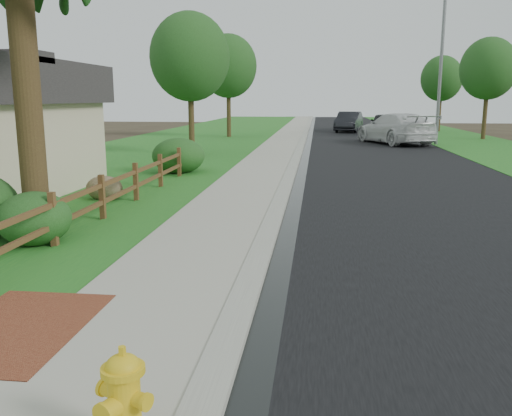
# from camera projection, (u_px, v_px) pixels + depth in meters

# --- Properties ---
(ground) EXTENTS (120.00, 120.00, 0.00)m
(ground) POSITION_uv_depth(u_px,v_px,m) (211.00, 312.00, 7.33)
(ground) COLOR #33261C
(road) EXTENTS (8.00, 90.00, 0.02)m
(road) POSITION_uv_depth(u_px,v_px,m) (360.00, 137.00, 40.91)
(road) COLOR black
(road) RESTS_ON ground
(curb) EXTENTS (0.40, 90.00, 0.12)m
(curb) POSITION_uv_depth(u_px,v_px,m) (305.00, 136.00, 41.36)
(curb) COLOR gray
(curb) RESTS_ON ground
(wet_gutter) EXTENTS (0.50, 90.00, 0.00)m
(wet_gutter) POSITION_uv_depth(u_px,v_px,m) (309.00, 136.00, 41.33)
(wet_gutter) COLOR black
(wet_gutter) RESTS_ON road
(sidewalk) EXTENTS (2.20, 90.00, 0.10)m
(sidewalk) POSITION_uv_depth(u_px,v_px,m) (288.00, 136.00, 41.50)
(sidewalk) COLOR #A9A793
(sidewalk) RESTS_ON ground
(grass_strip) EXTENTS (1.60, 90.00, 0.06)m
(grass_strip) POSITION_uv_depth(u_px,v_px,m) (263.00, 136.00, 41.72)
(grass_strip) COLOR #1B6120
(grass_strip) RESTS_ON ground
(lawn_near) EXTENTS (9.00, 90.00, 0.04)m
(lawn_near) POSITION_uv_depth(u_px,v_px,m) (197.00, 135.00, 42.29)
(lawn_near) COLOR #1B6120
(lawn_near) RESTS_ON ground
(verge_far) EXTENTS (6.00, 90.00, 0.04)m
(verge_far) POSITION_uv_depth(u_px,v_px,m) (454.00, 137.00, 40.14)
(verge_far) COLOR #1B6120
(verge_far) RESTS_ON ground
(brick_patch) EXTENTS (1.60, 2.40, 0.11)m
(brick_patch) POSITION_uv_depth(u_px,v_px,m) (17.00, 331.00, 6.58)
(brick_patch) COLOR brown
(brick_patch) RESTS_ON ground
(ranch_fence) EXTENTS (0.12, 16.92, 1.10)m
(ranch_fence) POSITION_uv_depth(u_px,v_px,m) (120.00, 187.00, 13.83)
(ranch_fence) COLOR #502E1A
(ranch_fence) RESTS_ON ground
(fire_hydrant) EXTENTS (0.54, 0.45, 0.83)m
(fire_hydrant) POSITION_uv_depth(u_px,v_px,m) (124.00, 399.00, 4.31)
(fire_hydrant) COLOR yellow
(fire_hydrant) RESTS_ON sidewalk
(white_suv) EXTENTS (4.91, 7.16, 1.93)m
(white_suv) POSITION_uv_depth(u_px,v_px,m) (395.00, 128.00, 34.25)
(white_suv) COLOR silver
(white_suv) RESTS_ON road
(dark_car_mid) EXTENTS (2.57, 5.24, 1.72)m
(dark_car_mid) POSITION_uv_depth(u_px,v_px,m) (383.00, 124.00, 43.09)
(dark_car_mid) COLOR black
(dark_car_mid) RESTS_ON road
(dark_car_far) EXTENTS (2.80, 5.46, 1.71)m
(dark_car_far) POSITION_uv_depth(u_px,v_px,m) (349.00, 122.00, 46.89)
(dark_car_far) COLOR black
(dark_car_far) RESTS_ON road
(streetlight) EXTENTS (2.31, 0.27, 10.00)m
(streetlight) POSITION_uv_depth(u_px,v_px,m) (439.00, 51.00, 32.74)
(streetlight) COLOR slate
(streetlight) RESTS_ON ground
(boulder) EXTENTS (1.09, 0.84, 0.70)m
(boulder) POSITION_uv_depth(u_px,v_px,m) (104.00, 188.00, 15.33)
(boulder) COLOR brown
(boulder) RESTS_ON ground
(shrub_a) EXTENTS (1.86, 1.86, 1.06)m
(shrub_a) POSITION_uv_depth(u_px,v_px,m) (34.00, 219.00, 10.58)
(shrub_a) COLOR #1E4017
(shrub_a) RESTS_ON ground
(shrub_d) EXTENTS (2.31, 2.31, 1.37)m
(shrub_d) POSITION_uv_depth(u_px,v_px,m) (178.00, 156.00, 20.75)
(shrub_d) COLOR #1E4017
(shrub_d) RESTS_ON ground
(tree_near_left) EXTENTS (3.99, 3.99, 7.07)m
(tree_near_left) POSITION_uv_depth(u_px,v_px,m) (190.00, 57.00, 26.95)
(tree_near_left) COLOR #362516
(tree_near_left) RESTS_ON ground
(tree_mid_left) EXTENTS (4.18, 4.18, 7.47)m
(tree_mid_left) POSITION_uv_depth(u_px,v_px,m) (228.00, 66.00, 39.51)
(tree_mid_left) COLOR #362516
(tree_mid_left) RESTS_ON ground
(tree_mid_right) EXTENTS (3.86, 3.86, 6.99)m
(tree_mid_right) POSITION_uv_depth(u_px,v_px,m) (489.00, 69.00, 37.24)
(tree_mid_right) COLOR #362516
(tree_mid_right) RESTS_ON ground
(tree_far_right) EXTENTS (3.50, 3.50, 6.46)m
(tree_far_right) POSITION_uv_depth(u_px,v_px,m) (442.00, 79.00, 46.21)
(tree_far_right) COLOR #362516
(tree_far_right) RESTS_ON ground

